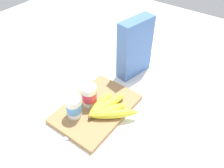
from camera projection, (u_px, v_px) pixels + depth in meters
ground_plane at (97, 110)px, 0.97m from camera, size 2.40×2.40×0.00m
cutting_board at (97, 108)px, 0.96m from camera, size 0.35×0.24×0.02m
cereal_box at (135, 48)px, 1.07m from camera, size 0.19×0.10×0.29m
yogurt_cup_front at (74, 107)px, 0.89m from camera, size 0.07×0.07×0.09m
yogurt_cup_back at (89, 96)px, 0.94m from camera, size 0.07×0.07×0.09m
banana_bunch at (107, 109)px, 0.92m from camera, size 0.19×0.18×0.04m
spoon at (64, 142)px, 0.84m from camera, size 0.13×0.06×0.01m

